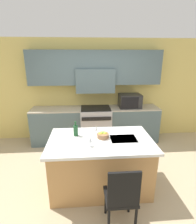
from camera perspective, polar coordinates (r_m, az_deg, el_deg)
The scene contains 11 objects.
ground_plane at distance 3.57m, azimuth 1.01°, elevation -21.30°, with size 10.00×10.00×0.00m, color tan.
back_cabinetry at distance 4.73m, azimuth -1.02°, elevation 9.73°, with size 10.00×0.46×2.70m.
back_counter at distance 4.77m, azimuth -0.77°, elevation -4.10°, with size 3.36×0.62×0.95m.
range_stove at distance 4.75m, azimuth -0.76°, elevation -4.16°, with size 0.80×0.70×0.95m.
microwave at distance 4.71m, azimuth 10.34°, elevation 3.62°, with size 0.56×0.44×0.35m.
kitchen_island at distance 3.20m, azimuth 0.78°, elevation -16.19°, with size 1.75×1.06×0.91m.
island_chair at distance 2.50m, azimuth 7.75°, elevation -25.48°, with size 0.42×0.40×0.97m.
wine_bottle at distance 3.09m, azimuth -7.30°, elevation -5.93°, with size 0.08×0.08×0.26m.
wine_glass_near at distance 2.71m, azimuth -2.59°, elevation -9.02°, with size 0.06×0.06×0.17m.
wine_glass_far at distance 3.10m, azimuth -0.67°, elevation -5.46°, with size 0.06×0.06×0.17m.
fruit_bowl at distance 3.01m, azimuth 1.61°, elevation -7.58°, with size 0.20×0.20×0.11m.
Camera 1 is at (-0.26, -2.76, 2.25)m, focal length 28.00 mm.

